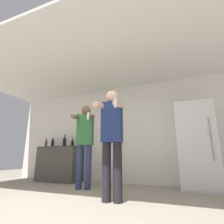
% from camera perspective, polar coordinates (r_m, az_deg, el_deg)
% --- Properties ---
extents(ground_plane, '(14.00, 14.00, 0.00)m').
position_cam_1_polar(ground_plane, '(2.31, -21.74, -29.78)').
color(ground_plane, gray).
extents(wall_back, '(7.00, 0.06, 2.55)m').
position_cam_1_polar(wall_back, '(4.72, 3.92, -6.75)').
color(wall_back, silver).
rests_on(wall_back, ground_plane).
extents(ceiling_slab, '(7.00, 3.27, 0.05)m').
position_cam_1_polar(ceiling_slab, '(3.88, -3.32, 15.36)').
color(ceiling_slab, silver).
rests_on(ceiling_slab, wall_back).
extents(refrigerator, '(0.75, 0.66, 1.78)m').
position_cam_1_polar(refrigerator, '(4.10, 25.92, -9.64)').
color(refrigerator, white).
rests_on(refrigerator, ground_plane).
extents(counter, '(1.24, 0.61, 0.93)m').
position_cam_1_polar(counter, '(5.26, -16.64, -15.87)').
color(counter, '#47423D').
rests_on(counter, ground_plane).
extents(bottle_red_label, '(0.09, 0.09, 0.28)m').
position_cam_1_polar(bottle_red_label, '(5.41, -18.81, -9.56)').
color(bottle_red_label, black).
rests_on(bottle_red_label, counter).
extents(bottle_dark_rum, '(0.08, 0.08, 0.26)m').
position_cam_1_polar(bottle_dark_rum, '(4.99, -12.76, -9.82)').
color(bottle_dark_rum, black).
rests_on(bottle_dark_rum, counter).
extents(bottle_tall_gin, '(0.09, 0.09, 0.33)m').
position_cam_1_polar(bottle_tall_gin, '(5.15, -15.24, -9.43)').
color(bottle_tall_gin, black).
rests_on(bottle_tall_gin, counter).
extents(bottle_amber_bourbon, '(0.06, 0.06, 0.28)m').
position_cam_1_polar(bottle_amber_bourbon, '(5.57, -20.71, -9.55)').
color(bottle_amber_bourbon, '#563314').
rests_on(bottle_amber_bourbon, counter).
extents(person_woman_foreground, '(0.45, 0.52, 1.73)m').
position_cam_1_polar(person_woman_foreground, '(2.81, -0.07, -7.53)').
color(person_woman_foreground, black).
rests_on(person_woman_foreground, ground_plane).
extents(person_man_side, '(0.50, 0.57, 1.78)m').
position_cam_1_polar(person_man_side, '(3.90, -8.89, -8.52)').
color(person_man_side, navy).
rests_on(person_man_side, ground_plane).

